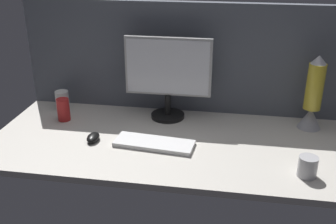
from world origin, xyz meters
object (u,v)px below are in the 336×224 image
mug_steel (308,167)px  mug_ceramic_white (62,100)px  keyboard (154,143)px  mug_red_plastic (63,110)px  mouse (93,137)px  lava_lamp (313,98)px  monitor (168,74)px

mug_steel → mug_ceramic_white: (-125.30, 48.88, 1.03)cm
keyboard → mug_steel: (66.30, -15.43, 3.38)cm
mug_steel → mug_red_plastic: bearing=163.4°
mouse → lava_lamp: bearing=16.2°
mug_red_plastic → mug_ceramic_white: size_ratio=1.10×
lava_lamp → monitor: bearing=178.8°
mouse → monitor: bearing=46.6°
mug_steel → lava_lamp: (7.92, 47.08, 11.56)cm
mouse → mug_ceramic_white: (-29.33, 33.53, 3.71)cm
keyboard → mug_ceramic_white: (-59.00, 33.45, 4.41)cm
mouse → lava_lamp: (103.89, 31.72, 14.24)cm
mouse → mug_steel: (95.97, -15.36, 2.68)cm
mouse → keyboard: bearing=-0.6°
keyboard → mug_ceramic_white: mug_ceramic_white is taller
monitor → keyboard: (-1.04, -33.23, -23.30)cm
mug_red_plastic → lava_lamp: 127.78cm
mug_red_plastic → mug_ceramic_white: (-6.36, 13.45, -0.56)cm
mug_steel → mouse: bearing=170.9°
monitor → keyboard: monitor is taller
monitor → mouse: bearing=-132.7°
mug_ceramic_white → keyboard: bearing=-29.6°
mug_ceramic_white → lava_lamp: bearing=-0.8°
mouse → mug_steel: mug_steel is taller
mug_red_plastic → mug_ceramic_white: bearing=115.3°
keyboard → mouse: 29.68cm
mug_red_plastic → mug_ceramic_white: mug_red_plastic is taller
monitor → mug_steel: monitor is taller
mug_red_plastic → keyboard: bearing=-20.8°
mug_red_plastic → monitor: bearing=13.8°
mug_steel → lava_lamp: lava_lamp is taller
mug_ceramic_white → lava_lamp: (133.21, -1.80, 10.53)cm
monitor → lava_lamp: bearing=-1.2°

